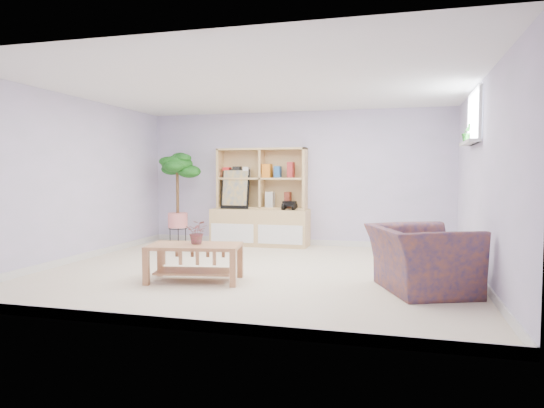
% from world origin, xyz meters
% --- Properties ---
extents(floor, '(5.50, 5.00, 0.01)m').
position_xyz_m(floor, '(0.00, 0.00, 0.00)').
color(floor, beige).
rests_on(floor, ground).
extents(ceiling, '(5.50, 5.00, 0.01)m').
position_xyz_m(ceiling, '(0.00, 0.00, 2.40)').
color(ceiling, white).
rests_on(ceiling, walls).
extents(walls, '(5.51, 5.01, 2.40)m').
position_xyz_m(walls, '(0.00, 0.00, 1.20)').
color(walls, silver).
rests_on(walls, floor).
extents(baseboard, '(5.50, 5.00, 0.10)m').
position_xyz_m(baseboard, '(0.00, 0.00, 0.05)').
color(baseboard, silver).
rests_on(baseboard, floor).
extents(window, '(0.10, 0.98, 0.68)m').
position_xyz_m(window, '(2.73, 0.60, 2.00)').
color(window, white).
rests_on(window, walls).
extents(window_sill, '(0.14, 1.00, 0.04)m').
position_xyz_m(window_sill, '(2.67, 0.60, 1.68)').
color(window_sill, silver).
rests_on(window_sill, walls).
extents(storage_unit, '(1.74, 0.59, 1.74)m').
position_xyz_m(storage_unit, '(-0.60, 2.24, 0.87)').
color(storage_unit, tan).
rests_on(storage_unit, floor).
extents(poster, '(0.52, 0.12, 0.72)m').
position_xyz_m(poster, '(-1.05, 2.20, 1.01)').
color(poster, yellow).
rests_on(poster, storage_unit).
extents(toy_truck, '(0.33, 0.23, 0.17)m').
position_xyz_m(toy_truck, '(-0.04, 2.16, 0.74)').
color(toy_truck, black).
rests_on(toy_truck, storage_unit).
extents(coffee_table, '(1.16, 0.76, 0.44)m').
position_xyz_m(coffee_table, '(-0.53, -0.78, 0.22)').
color(coffee_table, tan).
rests_on(coffee_table, floor).
extents(table_plant, '(0.29, 0.26, 0.28)m').
position_xyz_m(table_plant, '(-0.52, -0.72, 0.58)').
color(table_plant, '#18671F').
rests_on(table_plant, coffee_table).
extents(floor_tree, '(0.68, 0.68, 1.68)m').
position_xyz_m(floor_tree, '(-2.08, 1.97, 0.84)').
color(floor_tree, '#11410D').
rests_on(floor_tree, floor).
extents(armchair, '(1.29, 1.37, 0.81)m').
position_xyz_m(armchair, '(2.05, -0.61, 0.41)').
color(armchair, navy).
rests_on(armchair, floor).
extents(sill_plant, '(0.18, 0.16, 0.26)m').
position_xyz_m(sill_plant, '(2.67, 0.85, 1.83)').
color(sill_plant, '#11410D').
rests_on(sill_plant, window_sill).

